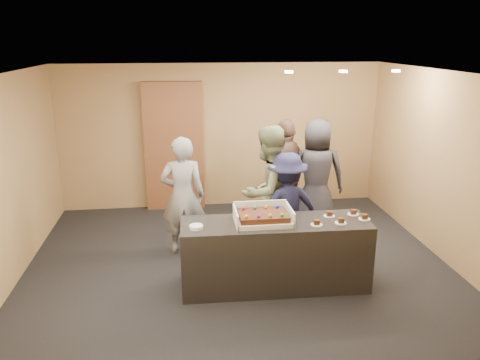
# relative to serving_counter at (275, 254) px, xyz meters

# --- Properties ---
(room) EXTENTS (6.04, 6.00, 2.70)m
(room) POSITION_rel_serving_counter_xyz_m (-0.40, 0.75, 0.90)
(room) COLOR black
(room) RESTS_ON ground
(serving_counter) EXTENTS (2.42, 0.76, 0.90)m
(serving_counter) POSITION_rel_serving_counter_xyz_m (0.00, 0.00, 0.00)
(serving_counter) COLOR black
(serving_counter) RESTS_ON floor
(storage_cabinet) EXTENTS (1.08, 0.15, 2.39)m
(storage_cabinet) POSITION_rel_serving_counter_xyz_m (-1.29, 3.16, 0.74)
(storage_cabinet) COLOR brown
(storage_cabinet) RESTS_ON floor
(cake_box) EXTENTS (0.71, 0.49, 0.21)m
(cake_box) POSITION_rel_serving_counter_xyz_m (-0.16, 0.03, 0.50)
(cake_box) COLOR white
(cake_box) RESTS_ON serving_counter
(sheet_cake) EXTENTS (0.61, 0.42, 0.12)m
(sheet_cake) POSITION_rel_serving_counter_xyz_m (-0.16, 0.00, 0.55)
(sheet_cake) COLOR #33180B
(sheet_cake) RESTS_ON cake_box
(plate_stack) EXTENTS (0.17, 0.17, 0.04)m
(plate_stack) POSITION_rel_serving_counter_xyz_m (-1.01, -0.08, 0.47)
(plate_stack) COLOR white
(plate_stack) RESTS_ON serving_counter
(slice_a) EXTENTS (0.15, 0.15, 0.07)m
(slice_a) POSITION_rel_serving_counter_xyz_m (0.49, -0.16, 0.47)
(slice_a) COLOR white
(slice_a) RESTS_ON serving_counter
(slice_b) EXTENTS (0.15, 0.15, 0.07)m
(slice_b) POSITION_rel_serving_counter_xyz_m (0.73, 0.11, 0.47)
(slice_b) COLOR white
(slice_b) RESTS_ON serving_counter
(slice_c) EXTENTS (0.15, 0.15, 0.07)m
(slice_c) POSITION_rel_serving_counter_xyz_m (0.80, -0.14, 0.47)
(slice_c) COLOR white
(slice_c) RESTS_ON serving_counter
(slice_d) EXTENTS (0.15, 0.15, 0.07)m
(slice_d) POSITION_rel_serving_counter_xyz_m (1.07, 0.13, 0.47)
(slice_d) COLOR white
(slice_d) RESTS_ON serving_counter
(slice_e) EXTENTS (0.15, 0.15, 0.07)m
(slice_e) POSITION_rel_serving_counter_xyz_m (1.15, -0.05, 0.47)
(slice_e) COLOR white
(slice_e) RESTS_ON serving_counter
(person_server_grey) EXTENTS (0.66, 0.43, 1.79)m
(person_server_grey) POSITION_rel_serving_counter_xyz_m (-1.16, 1.19, 0.44)
(person_server_grey) COLOR gray
(person_server_grey) RESTS_ON floor
(person_sage_man) EXTENTS (1.20, 1.15, 1.95)m
(person_sage_man) POSITION_rel_serving_counter_xyz_m (0.08, 1.01, 0.52)
(person_sage_man) COLOR gray
(person_sage_man) RESTS_ON floor
(person_navy_man) EXTENTS (1.11, 0.74, 1.60)m
(person_navy_man) POSITION_rel_serving_counter_xyz_m (0.32, 0.78, 0.35)
(person_navy_man) COLOR #1B1C3D
(person_navy_man) RESTS_ON floor
(person_brown_extra) EXTENTS (1.09, 1.12, 1.88)m
(person_brown_extra) POSITION_rel_serving_counter_xyz_m (0.56, 1.90, 0.49)
(person_brown_extra) COLOR brown
(person_brown_extra) RESTS_ON floor
(person_dark_suit) EXTENTS (1.02, 0.77, 1.89)m
(person_dark_suit) POSITION_rel_serving_counter_xyz_m (1.07, 1.87, 0.49)
(person_dark_suit) COLOR #2B2A30
(person_dark_suit) RESTS_ON floor
(ceiling_spotlights) EXTENTS (1.72, 0.12, 0.03)m
(ceiling_spotlights) POSITION_rel_serving_counter_xyz_m (1.20, 1.25, 2.22)
(ceiling_spotlights) COLOR #FFEAC6
(ceiling_spotlights) RESTS_ON ceiling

